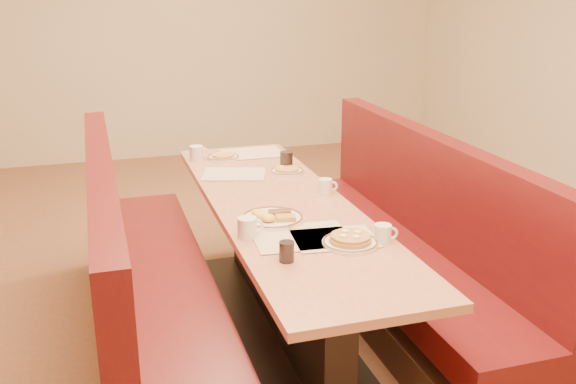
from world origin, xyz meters
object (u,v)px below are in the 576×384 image
object	(u,v)px
coffee_mug_c	(326,186)
eggs_plate	(272,218)
coffee_mug_b	(248,227)
coffee_mug_d	(197,153)
soda_tumbler_mid	(286,160)
booth_right	(404,255)
pancake_plate	(350,241)
coffee_mug_a	(383,233)
booth_left	(144,290)
diner_table	(282,269)
soda_tumbler_near	(287,252)

from	to	relation	value
coffee_mug_c	eggs_plate	bearing A→B (deg)	-123.53
coffee_mug_b	coffee_mug_d	bearing A→B (deg)	82.02
coffee_mug_d	soda_tumbler_mid	distance (m)	0.61
booth_right	pancake_plate	distance (m)	0.95
coffee_mug_a	soda_tumbler_mid	distance (m)	1.25
booth_left	soda_tumbler_mid	xyz separation A→B (m)	(0.95, 0.62, 0.44)
pancake_plate	coffee_mug_c	xyz separation A→B (m)	(0.15, 0.72, 0.02)
eggs_plate	coffee_mug_d	bearing A→B (deg)	97.39
booth_left	coffee_mug_a	xyz separation A→B (m)	(1.02, -0.63, 0.43)
coffee_mug_b	soda_tumbler_mid	bearing A→B (deg)	56.24
pancake_plate	coffee_mug_c	size ratio (longest dim) A/B	2.39
diner_table	soda_tumbler_near	size ratio (longest dim) A/B	28.70
booth_right	coffee_mug_d	xyz separation A→B (m)	(-1.01, 0.99, 0.44)
booth_right	soda_tumbler_near	bearing A→B (deg)	-142.65
booth_left	booth_right	bearing A→B (deg)	0.00
booth_left	coffee_mug_b	size ratio (longest dim) A/B	20.05
diner_table	coffee_mug_d	bearing A→B (deg)	105.63
eggs_plate	booth_right	bearing A→B (deg)	15.30
coffee_mug_c	soda_tumbler_near	bearing A→B (deg)	-103.45
booth_left	diner_table	bearing A→B (deg)	0.00
coffee_mug_a	coffee_mug_d	xyz separation A→B (m)	(-0.56, 1.62, 0.01)
diner_table	coffee_mug_a	bearing A→B (deg)	-65.78
booth_left	eggs_plate	xyz separation A→B (m)	(0.61, -0.23, 0.41)
booth_left	coffee_mug_c	xyz separation A→B (m)	(1.02, 0.10, 0.43)
pancake_plate	soda_tumbler_near	size ratio (longest dim) A/B	2.85
coffee_mug_c	booth_right	bearing A→B (deg)	4.73
diner_table	coffee_mug_d	xyz separation A→B (m)	(-0.28, 0.99, 0.42)
coffee_mug_a	pancake_plate	bearing A→B (deg)	-171.05
diner_table	soda_tumbler_near	distance (m)	0.84
diner_table	booth_right	size ratio (longest dim) A/B	1.00
diner_table	pancake_plate	xyz separation A→B (m)	(0.13, -0.62, 0.39)
diner_table	coffee_mug_b	distance (m)	0.64
pancake_plate	eggs_plate	world-z (taller)	eggs_plate
coffee_mug_a	soda_tumbler_mid	size ratio (longest dim) A/B	0.99
eggs_plate	soda_tumbler_mid	distance (m)	0.92
diner_table	coffee_mug_b	xyz separation A→B (m)	(-0.28, -0.40, 0.42)
coffee_mug_d	pancake_plate	bearing A→B (deg)	-73.72
booth_right	coffee_mug_b	world-z (taller)	booth_right
booth_left	booth_right	xyz separation A→B (m)	(1.46, 0.00, 0.00)
diner_table	eggs_plate	xyz separation A→B (m)	(-0.12, -0.23, 0.39)
soda_tumbler_mid	booth_right	bearing A→B (deg)	-50.35
soda_tumbler_near	soda_tumbler_mid	distance (m)	1.38
eggs_plate	soda_tumbler_mid	xyz separation A→B (m)	(0.33, 0.85, 0.04)
booth_right	coffee_mug_b	bearing A→B (deg)	-158.40
pancake_plate	soda_tumbler_mid	xyz separation A→B (m)	(0.09, 1.24, 0.03)
diner_table	coffee_mug_c	distance (m)	0.51
booth_left	soda_tumbler_near	bearing A→B (deg)	-52.11
coffee_mug_a	coffee_mug_b	distance (m)	0.60
booth_right	coffee_mug_c	xyz separation A→B (m)	(-0.45, 0.10, 0.43)
diner_table	booth_left	xyz separation A→B (m)	(-0.73, 0.00, -0.01)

